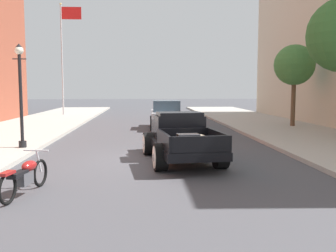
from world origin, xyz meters
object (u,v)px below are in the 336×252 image
at_px(street_lamp_near, 20,88).
at_px(street_tree_second, 294,65).
at_px(motorcycle_parked, 25,175).
at_px(car_background_silver, 166,115).
at_px(hotrod_truck_black, 180,137).
at_px(flagpole, 65,47).

relative_size(street_lamp_near, street_tree_second, 0.81).
bearing_deg(motorcycle_parked, street_lamp_near, 107.80).
height_order(motorcycle_parked, car_background_silver, car_background_silver).
distance_m(hotrod_truck_black, street_tree_second, 12.40).
xyz_separation_m(car_background_silver, street_lamp_near, (-5.87, -7.81, 1.62)).
relative_size(hotrod_truck_black, flagpole, 0.55).
bearing_deg(hotrod_truck_black, motorcycle_parked, -134.06).
xyz_separation_m(street_lamp_near, flagpole, (-1.95, 17.83, 3.39)).
bearing_deg(street_lamp_near, car_background_silver, 53.07).
bearing_deg(flagpole, street_tree_second, -34.48).
height_order(car_background_silver, flagpole, flagpole).
relative_size(car_background_silver, flagpole, 0.47).
bearing_deg(motorcycle_parked, flagpole, 99.24).
distance_m(hotrod_truck_black, flagpole, 21.88).
xyz_separation_m(motorcycle_parked, flagpole, (-3.87, 23.81, 5.33)).
bearing_deg(car_background_silver, motorcycle_parked, -105.99).
height_order(street_lamp_near, street_tree_second, street_tree_second).
relative_size(street_lamp_near, flagpole, 0.42).
bearing_deg(car_background_silver, flagpole, 127.97).
height_order(car_background_silver, street_lamp_near, street_lamp_near).
distance_m(hotrod_truck_black, car_background_silver, 9.83).
relative_size(hotrod_truck_black, street_tree_second, 1.07).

